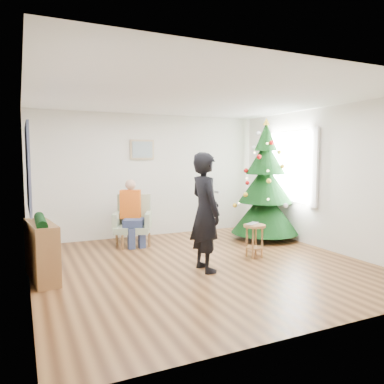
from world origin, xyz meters
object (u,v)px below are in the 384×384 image
standing_man (205,212)px  console (42,251)px  armchair (133,227)px  stool (254,241)px  christmas_tree (265,185)px

standing_man → console: bearing=74.7°
armchair → standing_man: standing_man is taller
stool → armchair: bearing=132.7°
armchair → console: 2.27m
standing_man → console: (-2.24, 0.56, -0.48)m
standing_man → armchair: bearing=13.2°
christmas_tree → console: bearing=-168.8°
standing_man → console: standing_man is taller
christmas_tree → stool: size_ratio=4.45×
christmas_tree → armchair: (-2.62, 0.63, -0.77)m
christmas_tree → standing_man: bearing=-145.9°
christmas_tree → stool: (-1.01, -1.11, -0.83)m
armchair → console: armchair is taller
stool → armchair: armchair is taller
console → stool: bearing=-11.7°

